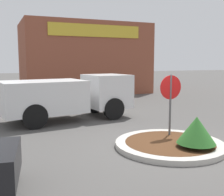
# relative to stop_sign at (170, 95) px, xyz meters

# --- Properties ---
(ground_plane) EXTENTS (120.00, 120.00, 0.00)m
(ground_plane) POSITION_rel_stop_sign_xyz_m (-0.50, -0.74, -1.52)
(ground_plane) COLOR #514F4C
(traffic_island) EXTENTS (3.32, 3.32, 0.16)m
(traffic_island) POSITION_rel_stop_sign_xyz_m (-0.50, -0.74, -1.44)
(traffic_island) COLOR #BCB7AD
(traffic_island) RESTS_ON ground_plane
(stop_sign) EXTENTS (0.80, 0.07, 2.18)m
(stop_sign) POSITION_rel_stop_sign_xyz_m (0.00, 0.00, 0.00)
(stop_sign) COLOR #4C4C51
(stop_sign) RESTS_ON ground_plane
(island_shrub) EXTENTS (1.11, 1.11, 0.89)m
(island_shrub) POSITION_rel_stop_sign_xyz_m (-0.10, -1.47, -0.85)
(island_shrub) COLOR brown
(island_shrub) RESTS_ON traffic_island
(utility_truck) EXTENTS (5.91, 2.80, 1.98)m
(utility_truck) POSITION_rel_stop_sign_xyz_m (-2.36, 4.40, -0.40)
(utility_truck) COLOR silver
(utility_truck) RESTS_ON ground_plane
(storefront_building) EXTENTS (10.00, 6.07, 5.65)m
(storefront_building) POSITION_rel_stop_sign_xyz_m (1.69, 15.09, 1.31)
(storefront_building) COLOR brown
(storefront_building) RESTS_ON ground_plane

